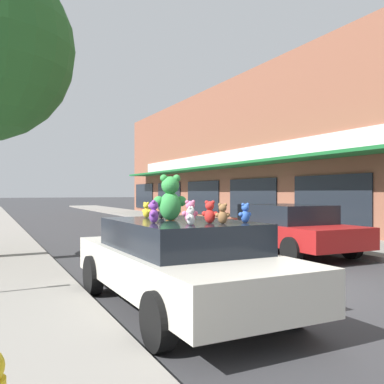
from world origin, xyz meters
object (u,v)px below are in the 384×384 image
Objects in this scene: teddy_bear_blue at (245,213)px; teddy_bear_red at (210,212)px; teddy_bear_pink at (190,212)px; parked_car_far_center at (286,228)px; plush_art_car at (179,260)px; teddy_bear_orange at (170,208)px; teddy_bear_giant at (170,198)px; teddy_bear_black at (161,212)px; teddy_bear_purple at (154,212)px; teddy_bear_yellow at (146,210)px; teddy_bear_white at (191,216)px; teddy_bear_brown at (223,214)px.

teddy_bear_blue is 0.51m from teddy_bear_red.
teddy_bear_pink is 0.77m from teddy_bear_blue.
teddy_bear_pink is 6.76m from parked_car_far_center.
parked_car_far_center is (5.00, 3.82, 0.01)m from plush_art_car.
teddy_bear_orange reaches higher than teddy_bear_red.
teddy_bear_black is (0.05, 0.49, -0.22)m from teddy_bear_giant.
parked_car_far_center is at bearing 151.27° from teddy_bear_purple.
teddy_bear_black is at bearing 176.69° from teddy_bear_purple.
teddy_bear_yellow is 1.60m from teddy_bear_red.
plush_art_car is at bearing 96.35° from teddy_bear_black.
teddy_bear_white is 1.87m from teddy_bear_orange.
teddy_bear_orange is 1.01× the size of teddy_bear_purple.
teddy_bear_purple is at bearing -149.92° from plush_art_car.
teddy_bear_giant is at bearing 148.20° from plush_art_car.
plush_art_car is 1.18m from teddy_bear_orange.
teddy_bear_purple is (-0.75, -1.21, -0.00)m from teddy_bear_orange.
plush_art_car is at bearing -45.57° from teddy_bear_brown.
parked_car_far_center is at bearing 36.09° from plush_art_car.
teddy_bear_pink is 1.21× the size of teddy_bear_yellow.
plush_art_car is 0.94m from teddy_bear_pink.
teddy_bear_orange is 1.59m from teddy_bear_red.
teddy_bear_giant reaches higher than teddy_bear_yellow.
teddy_bear_giant is 0.55m from teddy_bear_black.
teddy_bear_blue is 0.06× the size of parked_car_far_center.
teddy_bear_yellow is at bearing -38.39° from teddy_bear_red.
teddy_bear_red is (-0.50, 0.11, 0.02)m from teddy_bear_blue.
teddy_bear_white is (-0.13, -0.99, -0.21)m from teddy_bear_giant.
teddy_bear_orange is at bearing -94.40° from teddy_bear_pink.
teddy_bear_orange is at bearing -148.46° from parked_car_far_center.
teddy_bear_brown is at bearing 103.06° from teddy_bear_black.
teddy_bear_pink is at bearing 88.91° from teddy_bear_black.
plush_art_car is at bearing -90.81° from teddy_bear_pink.
teddy_bear_white is 7.11m from parked_car_far_center.
teddy_bear_blue is at bearing -53.00° from plush_art_car.
teddy_bear_pink is (0.16, 0.36, 0.04)m from teddy_bear_white.
teddy_bear_pink is 0.50m from teddy_bear_purple.
plush_art_car is 15.05× the size of teddy_bear_red.
teddy_bear_giant is 0.83m from teddy_bear_red.
teddy_bear_purple is at bearing -24.25° from teddy_bear_blue.
teddy_bear_giant reaches higher than teddy_bear_brown.
teddy_bear_purple is (-0.52, -0.32, 0.75)m from plush_art_car.
teddy_bear_purple reaches higher than parked_car_far_center.
teddy_bear_black is at bearing -64.11° from teddy_bear_blue.
teddy_bear_purple is 1.02× the size of teddy_bear_red.
teddy_bear_white is 0.90m from teddy_bear_blue.
teddy_bear_white is 0.93× the size of teddy_bear_yellow.
teddy_bear_black is at bearing -83.50° from teddy_bear_pink.
teddy_bear_red is at bearing -137.05° from parked_car_far_center.
teddy_bear_pink is at bearing -99.96° from plush_art_car.
teddy_bear_giant is 2.51× the size of teddy_bear_blue.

